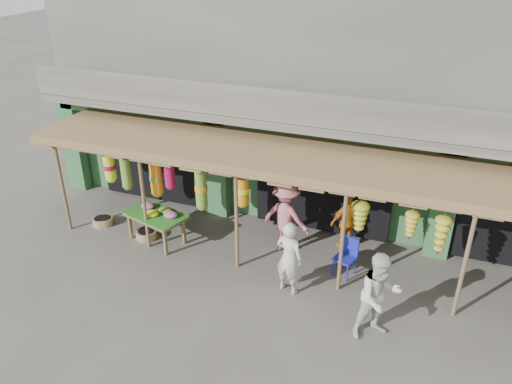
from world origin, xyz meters
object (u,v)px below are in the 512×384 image
(person_front, at_px, (289,258))
(person_vendor, at_px, (347,222))
(flower_table, at_px, (157,215))
(blue_chair, at_px, (347,254))
(person_right, at_px, (379,296))
(person_shopper, at_px, (286,217))

(person_front, height_order, person_vendor, person_front)
(flower_table, height_order, person_front, person_front)
(flower_table, bearing_deg, blue_chair, 19.91)
(flower_table, height_order, person_right, person_right)
(person_right, bearing_deg, blue_chair, 81.19)
(person_front, xyz_separation_m, person_shopper, (-0.57, 1.57, 0.08))
(person_vendor, bearing_deg, person_right, 76.74)
(blue_chair, height_order, person_right, person_right)
(person_front, bearing_deg, person_vendor, -96.75)
(person_vendor, bearing_deg, person_shopper, -11.09)
(blue_chair, height_order, person_vendor, person_vendor)
(person_right, distance_m, person_vendor, 3.19)
(person_front, relative_size, person_shopper, 0.92)
(person_right, height_order, person_shopper, person_shopper)
(blue_chair, bearing_deg, flower_table, -158.75)
(flower_table, bearing_deg, person_shopper, 29.43)
(flower_table, distance_m, person_vendor, 4.91)
(person_shopper, bearing_deg, flower_table, 24.20)
(blue_chair, relative_size, person_right, 0.49)
(person_right, relative_size, person_shopper, 0.99)
(blue_chair, bearing_deg, person_right, -44.94)
(person_vendor, bearing_deg, person_front, 33.43)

